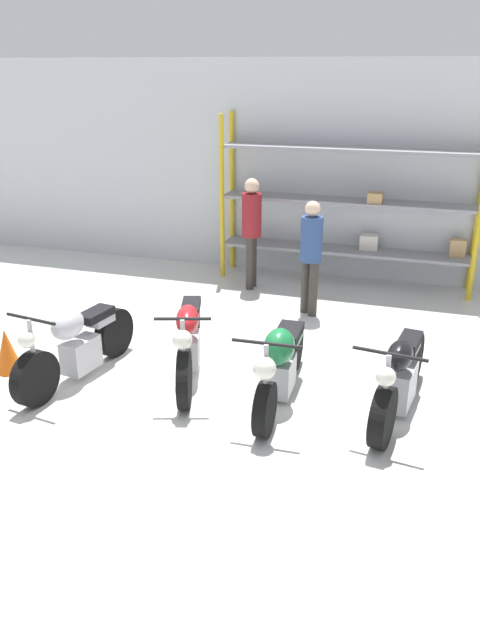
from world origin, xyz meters
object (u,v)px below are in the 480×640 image
Objects in this scene: shelving_rack at (351,204)px; traffic_cone at (7,351)px; motorcycle_black at (399,378)px; motorcycle_green at (281,363)px; motorcycle_silver at (77,345)px; person_browsing at (252,224)px; person_near_rack at (311,249)px; motorcycle_red at (189,339)px.

traffic_cone is (-3.41, -4.61, -1.08)m from shelving_rack.
motorcycle_black is 3.76× the size of traffic_cone.
motorcycle_green reaches higher than traffic_cone.
person_browsing is (1.02, 3.76, 0.65)m from motorcycle_silver.
person_near_rack is (-0.32, -1.63, -0.35)m from shelving_rack.
motorcycle_green is at bearing -76.69° from motorcycle_black.
motorcycle_green is 1.28m from motorcycle_black.
shelving_rack reaches higher than motorcycle_red.
motorcycle_red is at bearing 119.75° from motorcycle_silver.
shelving_rack is 4.37m from motorcycle_green.
motorcycle_red is at bearing -107.58° from shelving_rack.
shelving_rack reaches higher than motorcycle_silver.
person_browsing is at bearing -134.19° from motorcycle_black.
motorcycle_silver is 2.42m from motorcycle_green.
motorcycle_green is 3.83× the size of traffic_cone.
person_browsing is 1.07× the size of person_near_rack.
person_browsing is (-0.21, 3.29, 0.62)m from motorcycle_red.
person_browsing is 1.46m from person_near_rack.
person_near_rack reaches higher than motorcycle_green.
motorcycle_green is at bearing 110.65° from person_browsing.
motorcycle_silver reaches higher than traffic_cone.
shelving_rack is 1.69m from person_near_rack.
traffic_cone is (-2.14, -0.58, -0.19)m from motorcycle_red.
motorcycle_silver reaches higher than motorcycle_black.
motorcycle_silver is (-2.50, -4.50, -0.92)m from shelving_rack.
traffic_cone is at bearing -76.39° from motorcycle_black.
motorcycle_silver is 0.99× the size of motorcycle_black.
traffic_cone is (-4.59, -0.46, -0.13)m from motorcycle_black.
motorcycle_green is at bearing 104.05° from motorcycle_silver.
shelving_rack is 2.07× the size of motorcycle_silver.
person_browsing reaches higher than traffic_cone.
motorcycle_black is 1.21× the size of person_near_rack.
motorcycle_green is at bearing -91.27° from shelving_rack.
traffic_cone is at bearing -74.60° from motorcycle_silver.
person_near_rack reaches higher than motorcycle_silver.
shelving_rack is 4.42m from motorcycle_black.
motorcycle_black is 3.00m from person_near_rack.
motorcycle_red is 2.45m from motorcycle_black.
motorcycle_red reaches higher than traffic_cone.
person_browsing is at bearing -89.13° from person_near_rack.
motorcycle_silver is 3.70m from motorcycle_black.
motorcycle_red is at bearing 92.81° from person_browsing.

